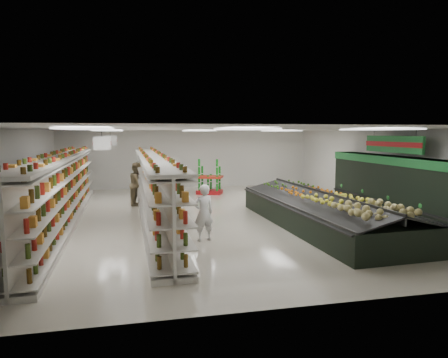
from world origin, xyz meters
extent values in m
plane|color=beige|center=(0.00, 0.00, 0.00)|extent=(16.00, 16.00, 0.00)
cube|color=white|center=(0.00, 0.00, 3.20)|extent=(14.00, 16.00, 0.02)
cube|color=silver|center=(0.00, 8.00, 1.60)|extent=(14.00, 0.02, 3.20)
cube|color=silver|center=(0.00, -8.00, 1.60)|extent=(14.00, 0.02, 3.20)
cube|color=silver|center=(-7.00, 0.00, 1.60)|extent=(0.02, 16.00, 3.20)
cube|color=silver|center=(7.00, 0.00, 1.60)|extent=(0.02, 16.00, 3.20)
cube|color=black|center=(6.55, -1.50, 1.10)|extent=(0.80, 8.00, 2.20)
cube|color=#207833|center=(6.53, -1.50, 2.05)|extent=(0.85, 8.00, 0.30)
cube|color=black|center=(6.30, -1.50, 0.55)|extent=(0.55, 7.80, 0.15)
cube|color=silver|center=(6.40, -1.50, 1.35)|extent=(0.45, 7.70, 0.03)
cube|color=silver|center=(6.40, -1.50, 1.65)|extent=(0.45, 7.70, 0.03)
cube|color=white|center=(-3.80, -2.00, 2.75)|extent=(0.50, 0.06, 0.40)
cube|color=#AC1317|center=(-3.80, -2.00, 2.75)|extent=(0.52, 0.02, 0.12)
cylinder|color=black|center=(-3.80, -2.00, 3.05)|extent=(0.01, 0.01, 0.50)
cube|color=white|center=(-3.80, 2.00, 2.75)|extent=(0.50, 0.06, 0.40)
cube|color=#AC1317|center=(-3.80, 2.00, 2.75)|extent=(0.52, 0.02, 0.12)
cylinder|color=black|center=(-3.80, 2.00, 3.05)|extent=(0.01, 0.01, 0.50)
cube|color=#207833|center=(6.25, -1.50, 2.65)|extent=(0.10, 3.20, 0.60)
cube|color=#AC1317|center=(6.19, -1.50, 2.65)|extent=(0.03, 3.20, 0.18)
cylinder|color=black|center=(6.25, -2.70, 3.05)|extent=(0.01, 0.01, 0.50)
cylinder|color=black|center=(6.25, -0.30, 3.05)|extent=(0.01, 0.01, 0.50)
cube|color=silver|center=(-5.31, -0.19, 0.07)|extent=(1.34, 13.30, 0.13)
cube|color=silver|center=(-5.31, -0.19, 1.11)|extent=(0.41, 13.27, 2.21)
cube|color=silver|center=(-5.31, -0.19, 2.26)|extent=(1.34, 13.30, 0.09)
cube|color=silver|center=(-5.56, -0.20, 0.20)|extent=(0.83, 13.17, 0.03)
cube|color=silver|center=(-5.56, -0.20, 0.68)|extent=(0.83, 13.17, 0.03)
cube|color=silver|center=(-5.56, -0.20, 1.17)|extent=(0.83, 13.17, 0.03)
cube|color=silver|center=(-5.56, -0.20, 1.65)|extent=(0.83, 13.17, 0.03)
cube|color=silver|center=(-5.56, -0.20, 2.13)|extent=(0.83, 13.17, 0.03)
cube|color=silver|center=(-5.05, -0.18, 0.20)|extent=(0.83, 13.17, 0.03)
cube|color=silver|center=(-5.05, -0.18, 0.68)|extent=(0.83, 13.17, 0.03)
cube|color=silver|center=(-5.05, -0.18, 1.17)|extent=(0.83, 13.17, 0.03)
cube|color=silver|center=(-5.05, -0.18, 1.65)|extent=(0.83, 13.17, 0.03)
cube|color=silver|center=(-5.05, -0.18, 2.13)|extent=(0.83, 13.17, 0.03)
cube|color=silver|center=(-2.25, -0.05, 0.06)|extent=(1.23, 12.96, 0.13)
cube|color=silver|center=(-2.25, -0.05, 1.08)|extent=(0.32, 12.94, 2.16)
cube|color=silver|center=(-2.25, -0.05, 2.20)|extent=(1.23, 12.96, 0.09)
cube|color=silver|center=(-2.49, -0.06, 0.19)|extent=(0.73, 12.84, 0.03)
cube|color=silver|center=(-2.49, -0.06, 0.67)|extent=(0.73, 12.84, 0.03)
cube|color=silver|center=(-2.49, -0.06, 1.14)|extent=(0.73, 12.84, 0.03)
cube|color=silver|center=(-2.49, -0.06, 1.61)|extent=(0.73, 12.84, 0.03)
cube|color=silver|center=(-2.49, -0.06, 2.08)|extent=(0.73, 12.84, 0.03)
cube|color=silver|center=(-2.00, -0.05, 0.19)|extent=(0.73, 12.84, 0.03)
cube|color=silver|center=(-2.00, -0.05, 0.67)|extent=(0.73, 12.84, 0.03)
cube|color=silver|center=(-2.00, -0.05, 1.14)|extent=(0.73, 12.84, 0.03)
cube|color=silver|center=(-2.00, -0.05, 1.61)|extent=(0.73, 12.84, 0.03)
cube|color=silver|center=(-2.00, -0.05, 2.08)|extent=(0.73, 12.84, 0.03)
cube|color=black|center=(3.08, -2.46, 0.39)|extent=(3.05, 8.01, 0.79)
cube|color=#262626|center=(1.77, -2.52, 0.81)|extent=(0.41, 7.89, 0.07)
cube|color=#262626|center=(4.39, -2.41, 0.81)|extent=(0.41, 7.89, 0.07)
cube|color=black|center=(2.38, -2.50, 0.92)|extent=(1.79, 7.84, 0.40)
cube|color=black|center=(3.78, -2.43, 0.92)|extent=(1.79, 7.84, 0.40)
cube|color=#262626|center=(3.08, -2.46, 1.04)|extent=(0.39, 7.78, 0.28)
cube|color=#AC1317|center=(0.75, 5.31, 0.10)|extent=(1.44, 1.23, 0.20)
cube|color=red|center=(0.75, 5.31, 0.86)|extent=(1.50, 1.30, 0.10)
imported|color=silver|center=(-1.00, -3.34, 0.81)|extent=(0.67, 0.52, 1.62)
imported|color=#9A8A5F|center=(-2.80, 2.86, 0.91)|extent=(0.76, 0.99, 1.82)
camera|label=1|loc=(-2.82, -14.29, 3.05)|focal=32.00mm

